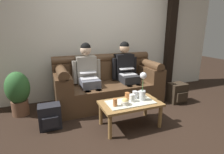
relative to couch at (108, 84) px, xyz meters
name	(u,v)px	position (x,y,z in m)	size (l,w,h in m)	color
ground_plane	(134,130)	(0.00, -1.17, -0.37)	(14.00, 14.00, 0.00)	black
back_wall_patterned	(99,30)	(0.00, 0.53, 1.08)	(6.00, 0.12, 2.90)	silver
timber_pillar	(171,29)	(1.79, 0.41, 1.08)	(0.20, 0.20, 2.90)	black
couch	(108,84)	(0.00, 0.00, 0.00)	(2.08, 0.88, 0.96)	#513823
person_left	(88,73)	(-0.41, 0.00, 0.29)	(0.56, 0.67, 1.22)	#595B66
person_right	(126,69)	(0.41, 0.00, 0.29)	(0.56, 0.67, 1.22)	#232326
coffee_table	(130,105)	(0.00, -1.02, -0.03)	(0.92, 0.52, 0.40)	olive
flower_vase	(143,87)	(0.20, -1.02, 0.25)	(0.10, 0.10, 0.44)	silver
snack_bowl	(125,102)	(-0.12, -1.08, 0.07)	(0.12, 0.12, 0.10)	silver
cup_near_left	(115,102)	(-0.27, -1.08, 0.09)	(0.06, 0.06, 0.11)	#B26633
cup_near_right	(127,96)	(-0.01, -0.92, 0.09)	(0.07, 0.07, 0.12)	#B26633
cup_far_center	(132,98)	(0.03, -1.01, 0.09)	(0.08, 0.08, 0.11)	white
cup_far_left	(135,95)	(0.13, -0.92, 0.09)	(0.08, 0.08, 0.12)	silver
cup_far_right	(140,94)	(0.23, -0.91, 0.08)	(0.08, 0.08, 0.10)	white
backpack_right	(177,93)	(1.32, -0.54, -0.18)	(0.35, 0.30, 0.40)	#2D2319
backpack_left	(50,117)	(-1.16, -0.64, -0.19)	(0.32, 0.27, 0.37)	black
potted_plant	(18,91)	(-1.63, 0.02, 0.06)	(0.40, 0.40, 0.78)	brown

